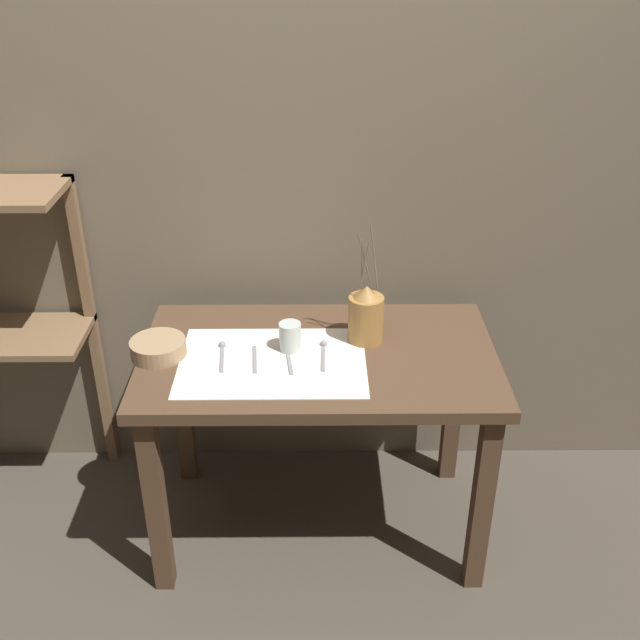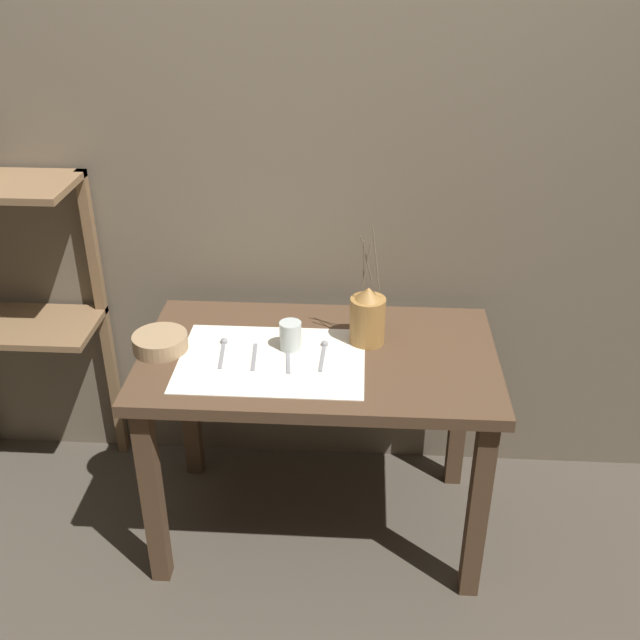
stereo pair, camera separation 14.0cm
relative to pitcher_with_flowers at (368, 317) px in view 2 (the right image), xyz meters
The scene contains 12 objects.
ground_plane 0.85m from the pitcher_with_flowers, 153.20° to the right, with size 12.00×12.00×0.00m, color #473F35.
stone_wall_back 0.54m from the pitcher_with_flowers, 112.90° to the left, with size 7.00×0.06×2.40m.
wooden_table 0.27m from the pitcher_with_flowers, 153.20° to the right, with size 1.15×0.67×0.74m.
wooden_shelf_unit 1.29m from the pitcher_with_flowers, behind, with size 0.59×0.31×1.21m.
linen_cloth 0.34m from the pitcher_with_flowers, 155.84° to the right, with size 0.59×0.42×0.00m.
pitcher_with_flowers is the anchor object (origin of this frame).
wooden_bowl 0.68m from the pitcher_with_flowers, behind, with size 0.18×0.18×0.05m.
glass_tumbler_near 0.26m from the pitcher_with_flowers, 166.00° to the right, with size 0.07×0.07×0.09m.
spoon_outer 0.48m from the pitcher_with_flowers, behind, with size 0.03×0.17×0.02m.
fork_inner 0.39m from the pitcher_with_flowers, 160.69° to the right, with size 0.02×0.16×0.00m.
fork_outer 0.30m from the pitcher_with_flowers, 151.43° to the right, with size 0.03×0.16×0.00m.
spoon_inner 0.18m from the pitcher_with_flowers, 154.77° to the right, with size 0.02×0.17×0.02m.
Camera 2 is at (0.13, -2.05, 1.99)m, focal length 42.00 mm.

